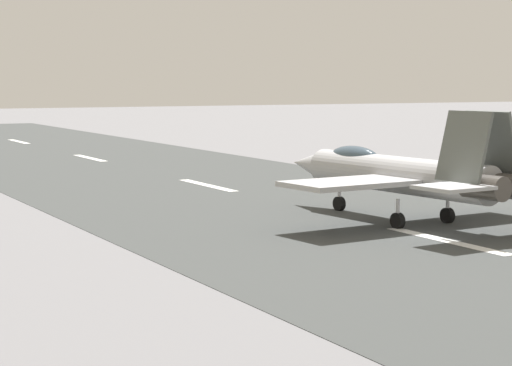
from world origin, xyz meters
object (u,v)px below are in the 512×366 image
(marker_cone_far, at_px, (324,167))
(fighter_jet, at_px, (399,173))
(crew_person, at_px, (399,170))
(marker_cone_mid, at_px, (502,195))

(marker_cone_far, bearing_deg, fighter_jet, 156.67)
(crew_person, bearing_deg, fighter_jet, 144.42)
(fighter_jet, height_order, marker_cone_far, fighter_jet)
(marker_cone_mid, relative_size, marker_cone_far, 1.00)
(marker_cone_far, bearing_deg, marker_cone_mid, 180.00)
(marker_cone_mid, bearing_deg, crew_person, -1.28)
(fighter_jet, xyz_separation_m, marker_cone_far, (24.39, -10.52, -2.11))
(crew_person, distance_m, marker_cone_mid, 10.62)
(marker_cone_mid, bearing_deg, fighter_jet, 112.86)
(fighter_jet, xyz_separation_m, crew_person, (15.03, -10.75, -1.53))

